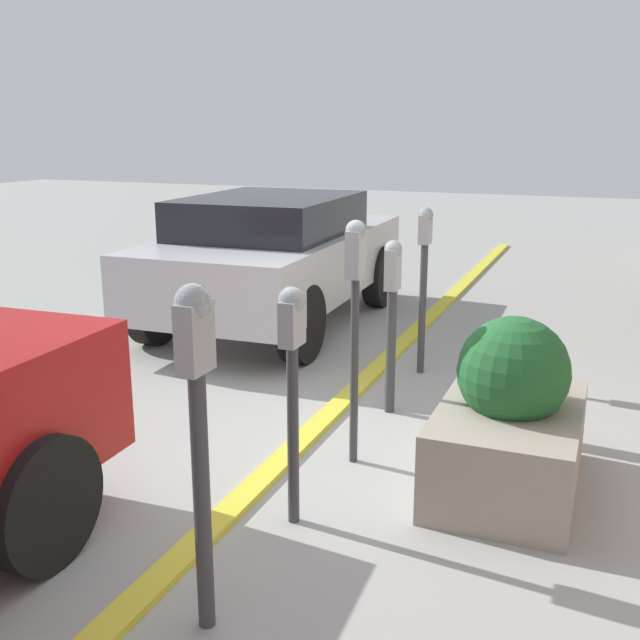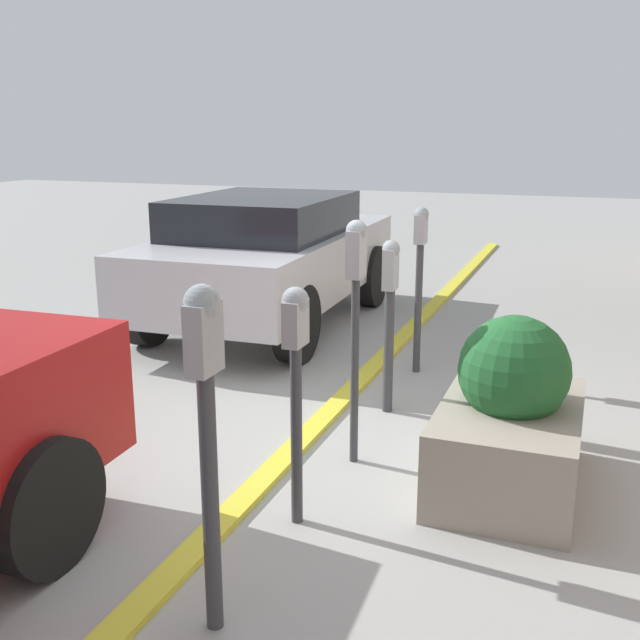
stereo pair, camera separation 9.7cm
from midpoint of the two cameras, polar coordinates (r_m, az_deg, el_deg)
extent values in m
plane|color=#999993|center=(5.18, -1.53, -9.92)|extent=(40.00, 40.00, 0.00)
cube|color=gold|center=(5.20, -2.36, -9.58)|extent=(19.00, 0.16, 0.04)
cylinder|color=#38383D|center=(3.31, -9.20, -13.76)|extent=(0.07, 0.07, 1.18)
cube|color=#99999E|center=(3.03, -9.77, -1.38)|extent=(0.18, 0.09, 0.29)
sphere|color=gray|center=(2.99, -9.89, 1.33)|extent=(0.15, 0.15, 0.15)
cylinder|color=#38383D|center=(4.12, -2.49, -8.83)|extent=(0.06, 0.06, 1.03)
cube|color=#99999E|center=(3.91, -2.59, -0.25)|extent=(0.17, 0.09, 0.25)
sphere|color=gray|center=(3.88, -2.61, 1.50)|extent=(0.14, 0.14, 0.14)
cylinder|color=#38383D|center=(4.81, 2.08, -3.99)|extent=(0.05, 0.05, 1.23)
cube|color=#99999E|center=(4.62, 2.16, 5.02)|extent=(0.15, 0.09, 0.30)
sphere|color=gray|center=(4.60, 2.18, 6.84)|extent=(0.13, 0.13, 0.13)
cylinder|color=#38383D|center=(5.71, 4.76, -2.40)|extent=(0.08, 0.08, 0.96)
cube|color=#99999E|center=(5.56, 4.90, 3.87)|extent=(0.16, 0.09, 0.31)
sphere|color=gray|center=(5.53, 4.93, 5.42)|extent=(0.13, 0.13, 0.13)
cylinder|color=#38383D|center=(6.64, 7.07, 0.84)|extent=(0.06, 0.06, 1.16)
cube|color=#99999E|center=(6.51, 7.27, 6.88)|extent=(0.15, 0.09, 0.25)
sphere|color=gray|center=(6.49, 7.30, 7.97)|extent=(0.13, 0.13, 0.13)
cube|color=gray|center=(4.74, 13.61, -9.27)|extent=(1.32, 0.82, 0.53)
sphere|color=#1E5628|center=(4.57, 13.97, -3.76)|extent=(0.66, 0.66, 0.66)
cylinder|color=black|center=(4.03, -21.05, -13.01)|extent=(0.69, 0.24, 0.69)
cube|color=#B7B7BC|center=(8.24, -4.15, 4.44)|extent=(3.91, 1.85, 0.65)
cube|color=black|center=(8.02, -4.69, 7.96)|extent=(2.05, 1.59, 0.40)
cylinder|color=black|center=(9.12, 3.65, 3.36)|extent=(0.74, 0.21, 0.74)
cylinder|color=black|center=(9.70, -5.49, 4.01)|extent=(0.74, 0.21, 0.74)
cylinder|color=black|center=(6.92, -2.18, -0.28)|extent=(0.74, 0.21, 0.74)
cylinder|color=black|center=(7.67, -13.33, 0.82)|extent=(0.74, 0.21, 0.74)
camera|label=1|loc=(0.05, 89.42, 0.15)|focal=42.00mm
camera|label=2|loc=(0.05, -90.58, -0.15)|focal=42.00mm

